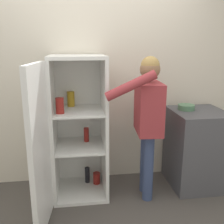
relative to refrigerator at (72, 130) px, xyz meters
name	(u,v)px	position (x,y,z in m)	size (l,w,h in m)	color
ground_plane	(102,224)	(0.26, -0.54, -0.78)	(12.00, 12.00, 0.00)	#4C4742
wall_back	(93,79)	(0.26, 0.44, 0.49)	(7.00, 0.06, 2.55)	beige
refrigerator	(72,130)	(0.00, 0.00, 0.00)	(0.70, 1.20, 1.57)	white
person	(148,112)	(0.80, -0.10, 0.20)	(0.64, 0.59, 1.57)	#384770
counter	(196,148)	(1.47, 0.06, -0.32)	(0.61, 0.65, 0.93)	#4C4C51
bowl	(186,107)	(1.34, 0.15, 0.18)	(0.19, 0.19, 0.06)	#517F5B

